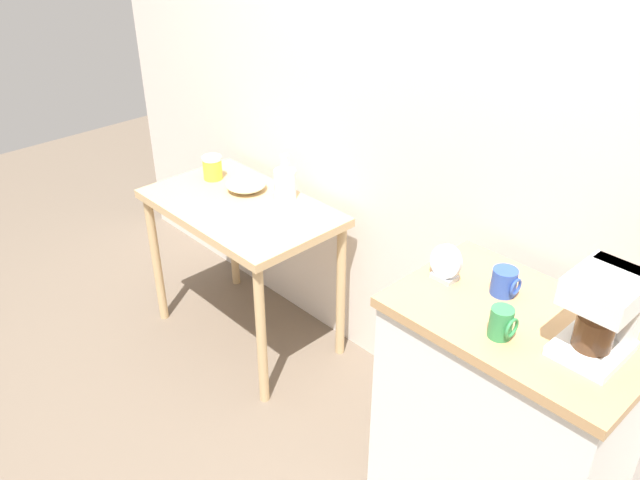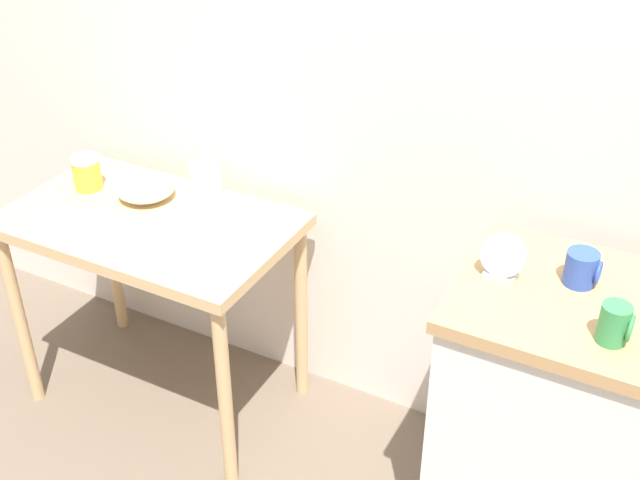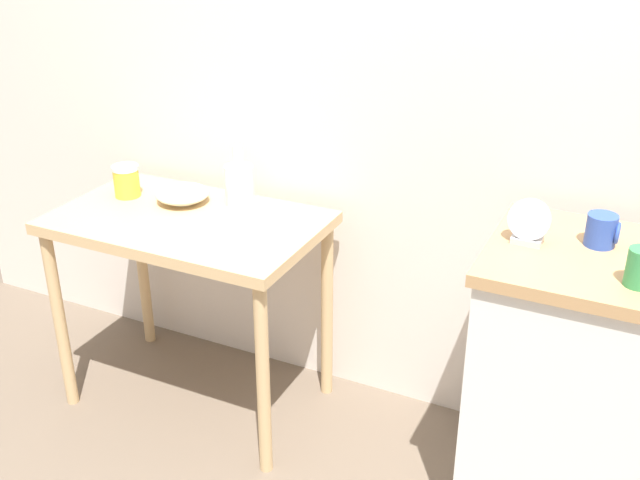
% 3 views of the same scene
% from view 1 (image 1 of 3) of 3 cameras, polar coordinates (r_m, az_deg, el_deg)
% --- Properties ---
extents(ground_plane, '(8.00, 8.00, 0.00)m').
position_cam_1_polar(ground_plane, '(2.99, 1.32, -14.82)').
color(ground_plane, '#6B5B4C').
extents(back_wall, '(4.40, 0.10, 2.80)m').
position_cam_1_polar(back_wall, '(2.51, 11.06, 13.03)').
color(back_wall, silver).
rests_on(back_wall, ground_plane).
extents(wooden_table, '(0.93, 0.56, 0.76)m').
position_cam_1_polar(wooden_table, '(3.07, -6.89, 1.53)').
color(wooden_table, tan).
rests_on(wooden_table, ground_plane).
extents(kitchen_counter, '(0.79, 0.53, 0.90)m').
position_cam_1_polar(kitchen_counter, '(2.41, 15.65, -14.99)').
color(kitchen_counter, white).
rests_on(kitchen_counter, ground_plane).
extents(bowl_stoneware, '(0.19, 0.19, 0.06)m').
position_cam_1_polar(bowl_stoneware, '(3.13, -6.48, 4.88)').
color(bowl_stoneware, beige).
rests_on(bowl_stoneware, wooden_table).
extents(glass_carafe_vase, '(0.10, 0.10, 0.22)m').
position_cam_1_polar(glass_carafe_vase, '(3.02, -3.07, 5.00)').
color(glass_carafe_vase, silver).
rests_on(glass_carafe_vase, wooden_table).
extents(canister_enamel, '(0.10, 0.10, 0.12)m').
position_cam_1_polar(canister_enamel, '(3.26, -9.38, 6.26)').
color(canister_enamel, gold).
rests_on(canister_enamel, wooden_table).
extents(coffee_maker, '(0.18, 0.22, 0.26)m').
position_cam_1_polar(coffee_maker, '(1.99, 23.60, -5.57)').
color(coffee_maker, white).
rests_on(coffee_maker, kitchen_counter).
extents(mug_tall_green, '(0.08, 0.07, 0.10)m').
position_cam_1_polar(mug_tall_green, '(2.00, 15.60, -7.01)').
color(mug_tall_green, '#338C4C').
rests_on(mug_tall_green, kitchen_counter).
extents(mug_blue, '(0.09, 0.08, 0.09)m').
position_cam_1_polar(mug_blue, '(2.19, 15.84, -3.55)').
color(mug_blue, '#2D4CAD').
rests_on(mug_blue, kitchen_counter).
extents(table_clock, '(0.12, 0.06, 0.13)m').
position_cam_1_polar(table_clock, '(2.21, 10.92, -2.13)').
color(table_clock, '#B2B5BA').
rests_on(table_clock, kitchen_counter).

